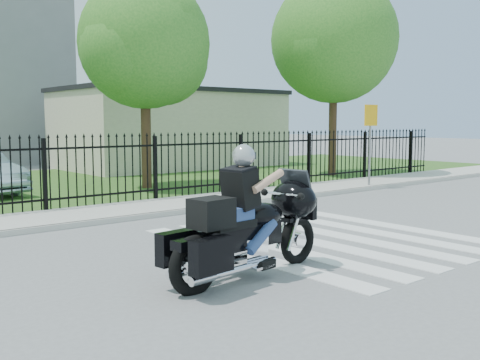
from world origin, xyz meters
TOP-DOWN VIEW (x-y plane):
  - ground at (0.00, 0.00)m, footprint 120.00×120.00m
  - crosswalk at (0.00, 0.00)m, footprint 5.00×5.50m
  - sidewalk at (0.00, 5.00)m, footprint 40.00×2.00m
  - curb at (0.00, 4.00)m, footprint 40.00×0.12m
  - grass_strip at (0.00, 12.00)m, footprint 40.00×12.00m
  - iron_fence at (0.00, 6.00)m, footprint 26.00×0.04m
  - tree_mid at (1.50, 9.00)m, footprint 4.20×4.20m
  - tree_right at (9.50, 8.00)m, footprint 5.00×5.00m
  - building_low at (7.00, 16.00)m, footprint 10.00×6.00m
  - building_low_roof at (7.00, 16.00)m, footprint 10.20×6.20m
  - motorcycle_rider at (-2.87, -1.11)m, footprint 2.90×1.09m
  - traffic_sign at (7.04, 4.29)m, footprint 0.57×0.10m

SIDE VIEW (x-z plane):
  - ground at x=0.00m, z-range 0.00..0.00m
  - crosswalk at x=0.00m, z-range 0.00..0.01m
  - grass_strip at x=0.00m, z-range 0.00..0.02m
  - sidewalk at x=0.00m, z-range 0.00..0.12m
  - curb at x=0.00m, z-range 0.00..0.12m
  - motorcycle_rider at x=-2.87m, z-range -0.17..1.75m
  - iron_fence at x=0.00m, z-range 0.00..1.80m
  - building_low at x=7.00m, z-range 0.00..3.50m
  - traffic_sign at x=7.04m, z-range 0.68..3.28m
  - building_low_roof at x=7.00m, z-range 3.50..3.70m
  - tree_mid at x=1.50m, z-range 1.28..8.06m
  - tree_right at x=9.50m, z-range 1.44..9.34m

